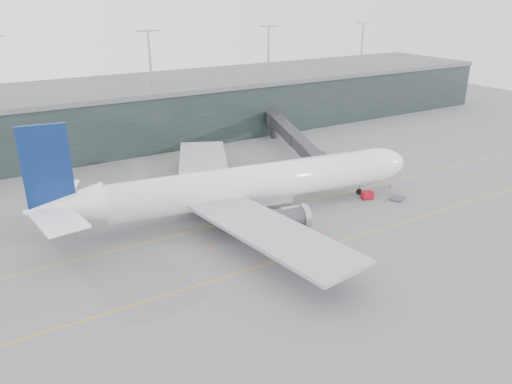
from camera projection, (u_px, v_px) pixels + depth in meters
ground at (223, 213)px, 92.11m from camera, size 320.00×320.00×0.00m
taxiline_a at (233, 221)px, 88.92m from camera, size 160.00×0.25×0.02m
taxiline_b at (283, 259)px, 76.17m from camera, size 160.00×0.25×0.02m
taxiline_lead_main at (201, 176)px, 110.41m from camera, size 0.25×60.00×0.02m
terminal at (124, 112)px, 135.46m from camera, size 240.00×36.00×29.00m
main_aircraft at (246, 186)px, 89.70m from camera, size 71.29×66.40×20.00m
jet_bridge at (280, 132)px, 124.48m from camera, size 19.01×45.97×7.25m
gse_cart at (367, 195)px, 98.12m from camera, size 2.58×2.08×1.53m
baggage_dolly at (397, 198)px, 98.26m from camera, size 3.82×3.50×0.31m
uld_a at (180, 193)px, 98.59m from camera, size 2.40×2.09×1.89m
uld_b at (181, 193)px, 98.87m from camera, size 1.82×1.48×1.63m
uld_c at (192, 192)px, 99.09m from camera, size 2.42×2.05×2.00m
cone_nose at (390, 186)px, 104.04m from camera, size 0.49×0.49×0.79m
cone_wing_stbd at (334, 239)px, 81.64m from camera, size 0.49×0.49×0.78m
cone_wing_port at (229, 186)px, 104.03m from camera, size 0.50×0.50×0.80m
cone_tail at (209, 245)px, 79.62m from camera, size 0.44×0.44×0.69m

